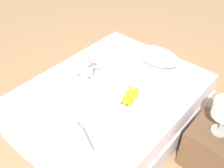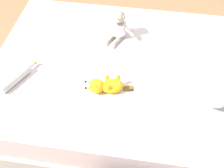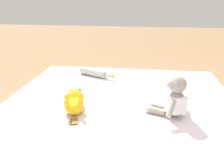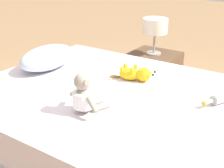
{
  "view_description": "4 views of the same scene",
  "coord_description": "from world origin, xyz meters",
  "views": [
    {
      "loc": [
        1.3,
        -1.51,
        2.2
      ],
      "look_at": [
        0.0,
        0.0,
        0.54
      ],
      "focal_mm": 42.29,
      "sensor_mm": 36.0,
      "label": 1
    },
    {
      "loc": [
        1.48,
        0.21,
        2.01
      ],
      "look_at": [
        0.24,
        0.01,
        0.55
      ],
      "focal_mm": 47.11,
      "sensor_mm": 36.0,
      "label": 2
    },
    {
      "loc": [
        -0.14,
        1.22,
        1.12
      ],
      "look_at": [
        0.06,
        -0.23,
        0.58
      ],
      "focal_mm": 39.09,
      "sensor_mm": 36.0,
      "label": 3
    },
    {
      "loc": [
        -1.49,
        -1.0,
        1.31
      ],
      "look_at": [
        0.0,
        0.0,
        0.54
      ],
      "focal_mm": 48.95,
      "sensor_mm": 36.0,
      "label": 4
    }
  ],
  "objects": [
    {
      "name": "plush_yellow_creature",
      "position": [
        0.25,
        -0.03,
        0.54
      ],
      "size": [
        0.15,
        0.33,
        0.1
      ],
      "color": "yellow",
      "rests_on": "bed"
    },
    {
      "name": "bed",
      "position": [
        0.0,
        0.0,
        0.24
      ],
      "size": [
        1.48,
        1.85,
        0.49
      ],
      "color": "#B2B2B7",
      "rests_on": "ground_plane"
    },
    {
      "name": "pillow",
      "position": [
        0.09,
        0.66,
        0.57
      ],
      "size": [
        0.53,
        0.33,
        0.17
      ],
      "color": "silver",
      "rests_on": "bed"
    },
    {
      "name": "bedside_lamp",
      "position": [
        1.03,
        0.22,
        0.69
      ],
      "size": [
        0.23,
        0.23,
        0.34
      ],
      "color": "gray",
      "rests_on": "nightstand"
    },
    {
      "name": "nightstand",
      "position": [
        1.03,
        0.22,
        0.22
      ],
      "size": [
        0.44,
        0.44,
        0.43
      ],
      "color": "brown",
      "rests_on": "ground_plane"
    },
    {
      "name": "plush_monkey",
      "position": [
        -0.31,
        -0.03,
        0.59
      ],
      "size": [
        0.25,
        0.28,
        0.24
      ],
      "color": "#9E9384",
      "rests_on": "bed"
    },
    {
      "name": "ground_plane",
      "position": [
        0.0,
        0.0,
        0.0
      ],
      "size": [
        16.0,
        16.0,
        0.0
      ],
      "primitive_type": "plane",
      "color": "#93704C"
    }
  ]
}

